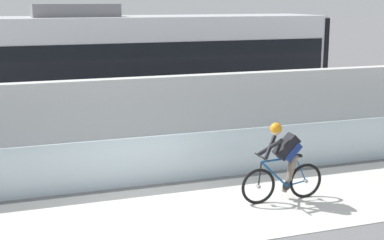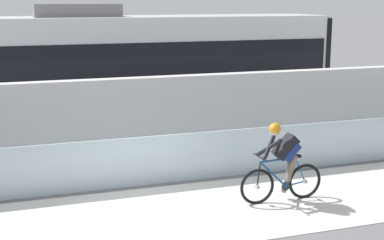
{
  "view_description": "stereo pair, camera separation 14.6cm",
  "coord_description": "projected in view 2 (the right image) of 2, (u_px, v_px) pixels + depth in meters",
  "views": [
    {
      "loc": [
        -2.83,
        -9.44,
        3.94
      ],
      "look_at": [
        1.35,
        2.35,
        1.25
      ],
      "focal_mm": 52.76,
      "sensor_mm": 36.0,
      "label": 1
    },
    {
      "loc": [
        -2.69,
        -9.49,
        3.94
      ],
      "look_at": [
        1.35,
        2.35,
        1.25
      ],
      "focal_mm": 52.76,
      "sensor_mm": 36.0,
      "label": 2
    }
  ],
  "objects": [
    {
      "name": "tram",
      "position": [
        146.0,
        69.0,
        16.85
      ],
      "size": [
        11.06,
        2.54,
        3.81
      ],
      "color": "silver",
      "rests_on": "ground"
    },
    {
      "name": "tram_rail_far",
      "position": [
        96.0,
        129.0,
        17.46
      ],
      "size": [
        32.0,
        0.08,
        0.01
      ],
      "primitive_type": "cube",
      "color": "#595654",
      "rests_on": "ground"
    },
    {
      "name": "ground_plane",
      "position": [
        164.0,
        216.0,
        10.46
      ],
      "size": [
        200.0,
        200.0,
        0.0
      ],
      "primitive_type": "plane",
      "color": "slate"
    },
    {
      "name": "tram_rail_near",
      "position": [
        105.0,
        139.0,
        16.13
      ],
      "size": [
        32.0,
        0.08,
        0.01
      ],
      "primitive_type": "cube",
      "color": "#595654",
      "rests_on": "ground"
    },
    {
      "name": "cyclist_on_bike",
      "position": [
        282.0,
        163.0,
        11.06
      ],
      "size": [
        1.77,
        0.58,
        1.61
      ],
      "color": "black",
      "rests_on": "ground"
    },
    {
      "name": "concrete_barrier_wall",
      "position": [
        122.0,
        121.0,
        13.62
      ],
      "size": [
        32.0,
        0.36,
        2.09
      ],
      "primitive_type": "cube",
      "color": "silver",
      "rests_on": "ground"
    },
    {
      "name": "glass_parapet",
      "position": [
        140.0,
        161.0,
        12.06
      ],
      "size": [
        32.0,
        0.05,
        1.07
      ],
      "primitive_type": "cube",
      "color": "silver",
      "rests_on": "ground"
    },
    {
      "name": "bike_path_deck",
      "position": [
        164.0,
        216.0,
        10.46
      ],
      "size": [
        32.0,
        3.2,
        0.01
      ],
      "primitive_type": "cube",
      "color": "silver",
      "rests_on": "ground"
    }
  ]
}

